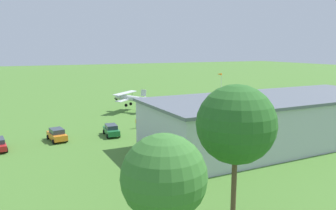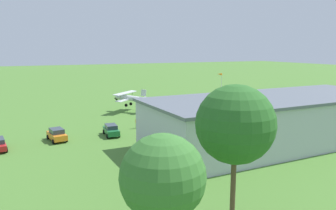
{
  "view_description": "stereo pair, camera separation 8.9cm",
  "coord_description": "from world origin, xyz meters",
  "px_view_note": "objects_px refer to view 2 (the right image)",
  "views": [
    {
      "loc": [
        26.74,
        62.66,
        12.83
      ],
      "look_at": [
        1.21,
        8.01,
        2.4
      ],
      "focal_mm": 35.37,
      "sensor_mm": 36.0,
      "label": 1
    },
    {
      "loc": [
        26.66,
        62.7,
        12.83
      ],
      "look_at": [
        1.21,
        8.01,
        2.4
      ],
      "focal_mm": 35.37,
      "sensor_mm": 36.0,
      "label": 2
    }
  ],
  "objects_px": {
    "person_watching_takeoff": "(294,108)",
    "tree_by_windsock": "(235,125)",
    "car_green": "(111,130)",
    "person_near_hangar_door": "(149,120)",
    "biplane": "(130,98)",
    "hangar": "(276,119)",
    "person_at_fence_line": "(285,111)",
    "car_orange": "(57,134)",
    "windsock": "(220,76)",
    "person_beside_truck": "(137,123)",
    "tree_behind_hangar_left": "(163,178)",
    "person_crossing_taxiway": "(286,107)"
  },
  "relations": [
    {
      "from": "biplane",
      "to": "person_beside_truck",
      "type": "height_order",
      "value": "biplane"
    },
    {
      "from": "tree_by_windsock",
      "to": "windsock",
      "type": "relative_size",
      "value": 1.69
    },
    {
      "from": "car_green",
      "to": "car_orange",
      "type": "height_order",
      "value": "car_orange"
    },
    {
      "from": "person_crossing_taxiway",
      "to": "person_beside_truck",
      "type": "xyz_separation_m",
      "value": [
        33.06,
        1.25,
        0.01
      ]
    },
    {
      "from": "person_at_fence_line",
      "to": "windsock",
      "type": "xyz_separation_m",
      "value": [
        -3.46,
        -27.87,
        4.62
      ]
    },
    {
      "from": "person_near_hangar_door",
      "to": "tree_by_windsock",
      "type": "xyz_separation_m",
      "value": [
        6.66,
        33.19,
        6.85
      ]
    },
    {
      "from": "biplane",
      "to": "person_beside_truck",
      "type": "relative_size",
      "value": 4.19
    },
    {
      "from": "hangar",
      "to": "person_at_fence_line",
      "type": "xyz_separation_m",
      "value": [
        -14.85,
        -13.38,
        -2.41
      ]
    },
    {
      "from": "person_near_hangar_door",
      "to": "biplane",
      "type": "bearing_deg",
      "value": -92.79
    },
    {
      "from": "car_green",
      "to": "car_orange",
      "type": "xyz_separation_m",
      "value": [
        7.64,
        -0.53,
        0.03
      ]
    },
    {
      "from": "person_at_fence_line",
      "to": "person_beside_truck",
      "type": "xyz_separation_m",
      "value": [
        29.51,
        -2.19,
        0.07
      ]
    },
    {
      "from": "person_watching_takeoff",
      "to": "person_beside_truck",
      "type": "bearing_deg",
      "value": -0.32
    },
    {
      "from": "person_watching_takeoff",
      "to": "windsock",
      "type": "xyz_separation_m",
      "value": [
        0.78,
        -25.87,
        4.62
      ]
    },
    {
      "from": "person_crossing_taxiway",
      "to": "windsock",
      "type": "bearing_deg",
      "value": -89.8
    },
    {
      "from": "person_beside_truck",
      "to": "hangar",
      "type": "bearing_deg",
      "value": 133.29
    },
    {
      "from": "car_green",
      "to": "tree_behind_hangar_left",
      "type": "xyz_separation_m",
      "value": [
        5.59,
        31.31,
        5.09
      ]
    },
    {
      "from": "car_orange",
      "to": "person_at_fence_line",
      "type": "distance_m",
      "value": 42.07
    },
    {
      "from": "hangar",
      "to": "biplane",
      "type": "relative_size",
      "value": 4.99
    },
    {
      "from": "biplane",
      "to": "tree_by_windsock",
      "type": "xyz_separation_m",
      "value": [
        7.24,
        45.05,
        4.72
      ]
    },
    {
      "from": "person_watching_takeoff",
      "to": "windsock",
      "type": "bearing_deg",
      "value": -88.27
    },
    {
      "from": "car_orange",
      "to": "windsock",
      "type": "bearing_deg",
      "value": -148.64
    },
    {
      "from": "hangar",
      "to": "car_orange",
      "type": "distance_m",
      "value": 30.48
    },
    {
      "from": "car_green",
      "to": "person_at_fence_line",
      "type": "relative_size",
      "value": 2.67
    },
    {
      "from": "person_near_hangar_door",
      "to": "tree_behind_hangar_left",
      "type": "height_order",
      "value": "tree_behind_hangar_left"
    },
    {
      "from": "hangar",
      "to": "car_orange",
      "type": "bearing_deg",
      "value": -26.37
    },
    {
      "from": "hangar",
      "to": "tree_by_windsock",
      "type": "relative_size",
      "value": 3.53
    },
    {
      "from": "person_crossing_taxiway",
      "to": "hangar",
      "type": "bearing_deg",
      "value": 42.45
    },
    {
      "from": "hangar",
      "to": "person_near_hangar_door",
      "type": "distance_m",
      "value": 21.37
    },
    {
      "from": "biplane",
      "to": "person_crossing_taxiway",
      "type": "xyz_separation_m",
      "value": [
        -29.55,
        12.72,
        -2.01
      ]
    },
    {
      "from": "tree_behind_hangar_left",
      "to": "person_at_fence_line",
      "type": "bearing_deg",
      "value": -141.6
    },
    {
      "from": "car_orange",
      "to": "person_watching_takeoff",
      "type": "height_order",
      "value": "car_orange"
    },
    {
      "from": "biplane",
      "to": "person_at_fence_line",
      "type": "relative_size",
      "value": 4.52
    },
    {
      "from": "biplane",
      "to": "person_crossing_taxiway",
      "type": "relative_size",
      "value": 4.22
    },
    {
      "from": "person_at_fence_line",
      "to": "person_crossing_taxiway",
      "type": "distance_m",
      "value": 4.94
    },
    {
      "from": "person_watching_takeoff",
      "to": "tree_by_windsock",
      "type": "relative_size",
      "value": 0.16
    },
    {
      "from": "car_orange",
      "to": "person_near_hangar_door",
      "type": "distance_m",
      "value": 16.04
    },
    {
      "from": "person_watching_takeoff",
      "to": "person_near_hangar_door",
      "type": "bearing_deg",
      "value": -4.28
    },
    {
      "from": "car_green",
      "to": "person_at_fence_line",
      "type": "height_order",
      "value": "car_green"
    },
    {
      "from": "person_watching_takeoff",
      "to": "windsock",
      "type": "height_order",
      "value": "windsock"
    },
    {
      "from": "person_at_fence_line",
      "to": "person_crossing_taxiway",
      "type": "xyz_separation_m",
      "value": [
        -3.55,
        -3.44,
        0.06
      ]
    },
    {
      "from": "hangar",
      "to": "person_at_fence_line",
      "type": "height_order",
      "value": "hangar"
    },
    {
      "from": "person_beside_truck",
      "to": "person_near_hangar_door",
      "type": "bearing_deg",
      "value": -144.09
    },
    {
      "from": "person_watching_takeoff",
      "to": "person_beside_truck",
      "type": "height_order",
      "value": "person_beside_truck"
    },
    {
      "from": "person_watching_takeoff",
      "to": "person_at_fence_line",
      "type": "bearing_deg",
      "value": 25.22
    },
    {
      "from": "biplane",
      "to": "person_near_hangar_door",
      "type": "relative_size",
      "value": 4.8
    },
    {
      "from": "person_watching_takeoff",
      "to": "person_beside_truck",
      "type": "distance_m",
      "value": 33.75
    },
    {
      "from": "person_beside_truck",
      "to": "windsock",
      "type": "distance_m",
      "value": 42.04
    },
    {
      "from": "biplane",
      "to": "car_orange",
      "type": "relative_size",
      "value": 1.67
    },
    {
      "from": "car_green",
      "to": "person_near_hangar_door",
      "type": "height_order",
      "value": "car_green"
    },
    {
      "from": "car_orange",
      "to": "tree_behind_hangar_left",
      "type": "xyz_separation_m",
      "value": [
        -2.05,
        31.85,
        5.06
      ]
    }
  ]
}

